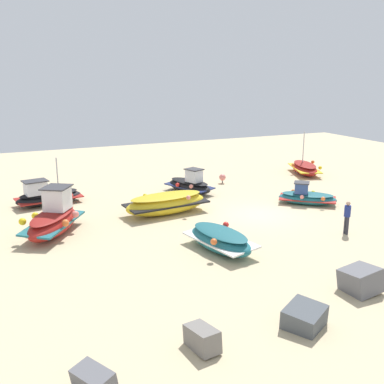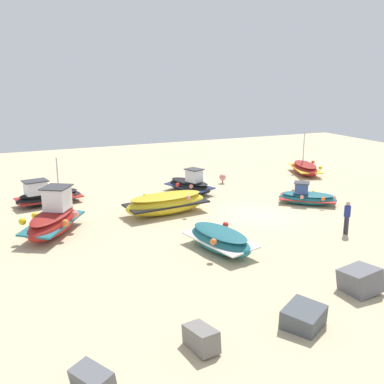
{
  "view_description": "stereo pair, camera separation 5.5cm",
  "coord_description": "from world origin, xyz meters",
  "px_view_note": "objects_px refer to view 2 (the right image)",
  "views": [
    {
      "loc": [
        13.68,
        21.17,
        7.86
      ],
      "look_at": [
        2.83,
        -3.1,
        0.9
      ],
      "focal_mm": 42.76,
      "sensor_mm": 36.0,
      "label": 1
    },
    {
      "loc": [
        13.63,
        21.19,
        7.86
      ],
      "look_at": [
        2.83,
        -3.1,
        0.9
      ],
      "focal_mm": 42.76,
      "sensor_mm": 36.0,
      "label": 2
    }
  ],
  "objects_px": {
    "fishing_boat_2": "(307,197)",
    "fishing_boat_5": "(190,185)",
    "fishing_boat_4": "(54,219)",
    "person_walking": "(347,215)",
    "fishing_boat_6": "(47,196)",
    "fishing_boat_1": "(166,203)",
    "mooring_buoy_0": "(223,177)",
    "fishing_boat_0": "(220,240)",
    "fishing_boat_3": "(305,168)"
  },
  "relations": [
    {
      "from": "fishing_boat_2",
      "to": "fishing_boat_5",
      "type": "bearing_deg",
      "value": -5.08
    },
    {
      "from": "fishing_boat_4",
      "to": "person_walking",
      "type": "relative_size",
      "value": 2.72
    },
    {
      "from": "fishing_boat_2",
      "to": "fishing_boat_6",
      "type": "xyz_separation_m",
      "value": [
        14.61,
        -6.46,
        0.09
      ]
    },
    {
      "from": "fishing_boat_1",
      "to": "fishing_boat_4",
      "type": "distance_m",
      "value": 6.42
    },
    {
      "from": "fishing_boat_5",
      "to": "fishing_boat_6",
      "type": "height_order",
      "value": "fishing_boat_6"
    },
    {
      "from": "fishing_boat_2",
      "to": "fishing_boat_4",
      "type": "distance_m",
      "value": 15.0
    },
    {
      "from": "mooring_buoy_0",
      "to": "fishing_boat_5",
      "type": "bearing_deg",
      "value": 24.77
    },
    {
      "from": "fishing_boat_4",
      "to": "fishing_boat_6",
      "type": "xyz_separation_m",
      "value": [
        -0.37,
        -5.67,
        -0.25
      ]
    },
    {
      "from": "fishing_boat_0",
      "to": "fishing_boat_1",
      "type": "relative_size",
      "value": 0.8
    },
    {
      "from": "fishing_boat_2",
      "to": "fishing_boat_4",
      "type": "xyz_separation_m",
      "value": [
        14.98,
        -0.79,
        0.34
      ]
    },
    {
      "from": "fishing_boat_1",
      "to": "mooring_buoy_0",
      "type": "height_order",
      "value": "fishing_boat_1"
    },
    {
      "from": "fishing_boat_3",
      "to": "fishing_boat_5",
      "type": "height_order",
      "value": "fishing_boat_3"
    },
    {
      "from": "person_walking",
      "to": "fishing_boat_1",
      "type": "bearing_deg",
      "value": -39.28
    },
    {
      "from": "fishing_boat_6",
      "to": "mooring_buoy_0",
      "type": "bearing_deg",
      "value": 171.42
    },
    {
      "from": "fishing_boat_1",
      "to": "fishing_boat_4",
      "type": "xyz_separation_m",
      "value": [
        6.36,
        0.87,
        0.15
      ]
    },
    {
      "from": "fishing_boat_2",
      "to": "fishing_boat_3",
      "type": "height_order",
      "value": "fishing_boat_3"
    },
    {
      "from": "fishing_boat_4",
      "to": "mooring_buoy_0",
      "type": "distance_m",
      "value": 14.2
    },
    {
      "from": "fishing_boat_3",
      "to": "fishing_boat_6",
      "type": "distance_m",
      "value": 19.89
    },
    {
      "from": "mooring_buoy_0",
      "to": "fishing_boat_1",
      "type": "bearing_deg",
      "value": 39.61
    },
    {
      "from": "fishing_boat_0",
      "to": "fishing_boat_5",
      "type": "xyz_separation_m",
      "value": [
        -2.94,
        -10.05,
        0.02
      ]
    },
    {
      "from": "fishing_boat_3",
      "to": "person_walking",
      "type": "bearing_deg",
      "value": -7.83
    },
    {
      "from": "fishing_boat_5",
      "to": "fishing_boat_6",
      "type": "bearing_deg",
      "value": -117.48
    },
    {
      "from": "fishing_boat_0",
      "to": "fishing_boat_6",
      "type": "relative_size",
      "value": 0.96
    },
    {
      "from": "fishing_boat_2",
      "to": "fishing_boat_4",
      "type": "bearing_deg",
      "value": 36.79
    },
    {
      "from": "fishing_boat_0",
      "to": "fishing_boat_6",
      "type": "bearing_deg",
      "value": -162.38
    },
    {
      "from": "fishing_boat_5",
      "to": "mooring_buoy_0",
      "type": "relative_size",
      "value": 5.74
    },
    {
      "from": "fishing_boat_6",
      "to": "person_walking",
      "type": "relative_size",
      "value": 2.51
    },
    {
      "from": "fishing_boat_5",
      "to": "person_walking",
      "type": "height_order",
      "value": "same"
    },
    {
      "from": "fishing_boat_3",
      "to": "fishing_boat_6",
      "type": "bearing_deg",
      "value": -66.81
    },
    {
      "from": "fishing_boat_0",
      "to": "fishing_boat_6",
      "type": "height_order",
      "value": "fishing_boat_6"
    },
    {
      "from": "fishing_boat_3",
      "to": "person_walking",
      "type": "xyz_separation_m",
      "value": [
        6.87,
        12.29,
        0.51
      ]
    },
    {
      "from": "fishing_boat_3",
      "to": "fishing_boat_4",
      "type": "height_order",
      "value": "fishing_boat_3"
    },
    {
      "from": "fishing_boat_0",
      "to": "fishing_boat_1",
      "type": "height_order",
      "value": "fishing_boat_1"
    },
    {
      "from": "fishing_boat_6",
      "to": "mooring_buoy_0",
      "type": "height_order",
      "value": "fishing_boat_6"
    },
    {
      "from": "fishing_boat_3",
      "to": "mooring_buoy_0",
      "type": "relative_size",
      "value": 6.47
    },
    {
      "from": "mooring_buoy_0",
      "to": "person_walking",
      "type": "bearing_deg",
      "value": 92.77
    },
    {
      "from": "fishing_boat_2",
      "to": "fishing_boat_0",
      "type": "bearing_deg",
      "value": 68.45
    },
    {
      "from": "fishing_boat_5",
      "to": "fishing_boat_6",
      "type": "relative_size",
      "value": 0.92
    },
    {
      "from": "fishing_boat_3",
      "to": "mooring_buoy_0",
      "type": "distance_m",
      "value": 7.46
    },
    {
      "from": "fishing_boat_4",
      "to": "person_walking",
      "type": "height_order",
      "value": "fishing_boat_4"
    },
    {
      "from": "fishing_boat_6",
      "to": "person_walking",
      "type": "height_order",
      "value": "fishing_boat_6"
    },
    {
      "from": "mooring_buoy_0",
      "to": "fishing_boat_2",
      "type": "bearing_deg",
      "value": 107.48
    },
    {
      "from": "fishing_boat_3",
      "to": "fishing_boat_6",
      "type": "xyz_separation_m",
      "value": [
        19.88,
        0.62,
        0.05
      ]
    },
    {
      "from": "fishing_boat_1",
      "to": "fishing_boat_6",
      "type": "bearing_deg",
      "value": 134.74
    },
    {
      "from": "fishing_boat_4",
      "to": "person_walking",
      "type": "xyz_separation_m",
      "value": [
        -13.37,
        6.0,
        0.21
      ]
    },
    {
      "from": "fishing_boat_3",
      "to": "fishing_boat_4",
      "type": "bearing_deg",
      "value": -51.35
    },
    {
      "from": "fishing_boat_2",
      "to": "person_walking",
      "type": "height_order",
      "value": "person_walking"
    },
    {
      "from": "fishing_boat_5",
      "to": "fishing_boat_2",
      "type": "bearing_deg",
      "value": 23.88
    },
    {
      "from": "fishing_boat_4",
      "to": "mooring_buoy_0",
      "type": "height_order",
      "value": "fishing_boat_4"
    },
    {
      "from": "fishing_boat_1",
      "to": "fishing_boat_6",
      "type": "xyz_separation_m",
      "value": [
        5.99,
        -4.8,
        -0.1
      ]
    }
  ]
}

